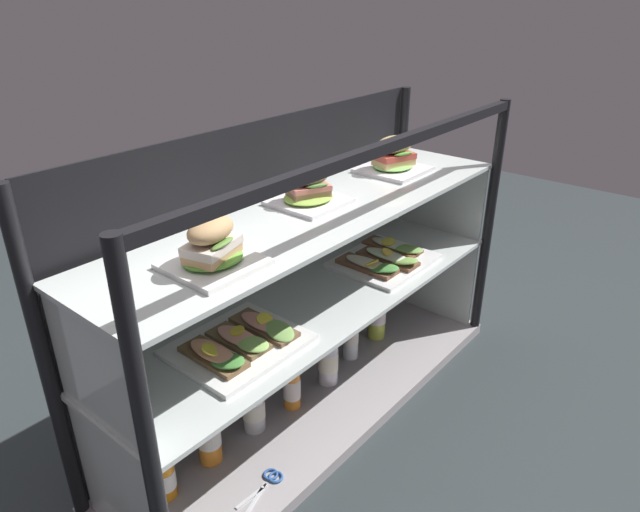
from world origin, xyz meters
The scene contains 20 objects.
ground_plane centered at (0.00, 0.00, -0.01)m, with size 6.00×6.00×0.02m, color #2A3133.
case_base_deck centered at (0.00, 0.00, 0.02)m, with size 1.55×0.44×0.04m, color #A19B9C.
case_frame centered at (0.00, 0.12, 0.52)m, with size 1.55×0.44×0.95m.
riser_lower_tier centered at (0.00, 0.00, 0.23)m, with size 1.48×0.36×0.37m.
shelf_lower_glass centered at (0.00, 0.00, 0.42)m, with size 1.50×0.38×0.01m, color silver.
riser_upper_tier centered at (0.00, 0.00, 0.57)m, with size 1.48×0.36×0.29m.
shelf_upper_glass centered at (0.00, 0.00, 0.72)m, with size 1.50×0.38×0.01m, color silver.
plated_roll_sandwich_right_of_center centered at (-0.44, -0.05, 0.77)m, with size 0.20×0.20×0.12m.
plated_roll_sandwich_far_right centered at (0.01, 0.05, 0.76)m, with size 0.20×0.20×0.11m.
plated_roll_sandwich_far_left centered at (0.44, 0.04, 0.77)m, with size 0.21×0.21×0.12m.
open_sandwich_tray_center centered at (-0.34, 0.00, 0.44)m, with size 0.34×0.28×0.06m.
open_sandwich_tray_far_right centered at (0.34, -0.01, 0.44)m, with size 0.34×0.28×0.06m.
juice_bottle_front_right_end centered at (-0.59, 0.06, 0.12)m, with size 0.06×0.06×0.20m.
juice_bottle_front_second centered at (-0.42, 0.07, 0.14)m, with size 0.07×0.07×0.24m.
juice_bottle_back_right centered at (-0.25, 0.06, 0.14)m, with size 0.07×0.07×0.24m.
juice_bottle_tucked_behind centered at (-0.09, 0.04, 0.14)m, with size 0.06×0.06×0.24m.
juice_bottle_front_left_end centered at (0.08, 0.03, 0.14)m, with size 0.07×0.07×0.24m.
juice_bottle_back_left centered at (0.25, 0.06, 0.15)m, with size 0.06×0.06×0.25m.
juice_bottle_front_middle centered at (0.43, 0.06, 0.15)m, with size 0.07×0.07×0.25m.
kitchen_scissors centered at (-0.37, -0.12, 0.04)m, with size 0.17×0.08×0.01m.
Camera 1 is at (-1.18, -0.98, 1.31)m, focal length 31.90 mm.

